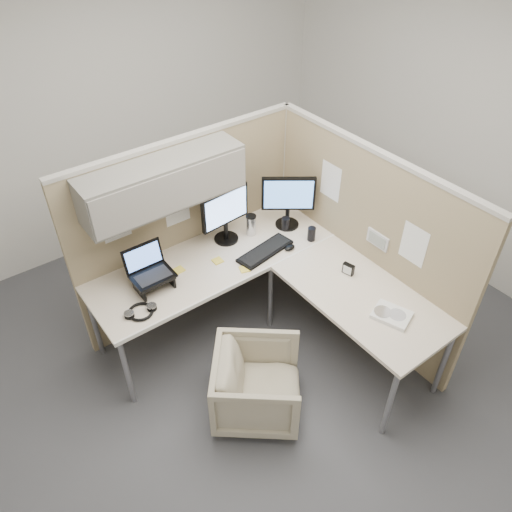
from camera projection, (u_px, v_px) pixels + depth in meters
ground at (264, 356)px, 4.10m from camera, size 4.50×4.50×0.00m
partition_back at (178, 208)px, 3.82m from camera, size 2.00×0.36×1.63m
partition_right at (360, 241)px, 3.96m from camera, size 0.07×2.03×1.63m
desk at (268, 279)px, 3.80m from camera, size 2.00×1.98×0.73m
office_chair at (257, 382)px, 3.53m from camera, size 0.81×0.82×0.62m
monitor_left at (225, 212)px, 3.94m from camera, size 0.44×0.20×0.47m
monitor_right at (288, 198)px, 4.10m from camera, size 0.37×0.29×0.47m
laptop_station at (151, 273)px, 3.61m from camera, size 0.30×0.26×0.31m
keyboard at (265, 251)px, 3.98m from camera, size 0.51×0.24×0.02m
mouse at (290, 248)px, 4.01m from camera, size 0.10×0.07×0.03m
travel_mug at (251, 225)px, 4.12m from camera, size 0.09×0.09×0.18m
soda_can_green at (312, 234)px, 4.08m from camera, size 0.07×0.07×0.12m
soda_can_silver at (285, 224)px, 4.18m from camera, size 0.07×0.07×0.12m
sticky_note_c at (179, 270)px, 3.82m from camera, size 0.08×0.08×0.01m
sticky_note_d at (218, 261)px, 3.90m from camera, size 0.08×0.08×0.01m
sticky_note_b at (245, 269)px, 3.82m from camera, size 0.10×0.10×0.01m
headphones at (141, 311)px, 3.46m from camera, size 0.23×0.21×0.03m
paper_stack at (392, 315)px, 3.43m from camera, size 0.27×0.30×0.03m
desk_clock at (348, 269)px, 3.76m from camera, size 0.06×0.09×0.09m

